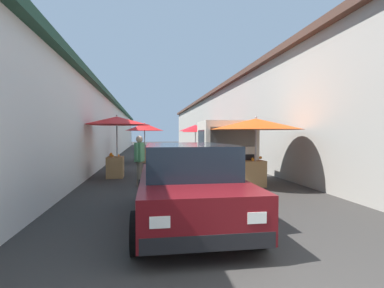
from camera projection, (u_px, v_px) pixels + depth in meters
The scene contains 11 objects.
ground at pixel (172, 164), 15.57m from camera, with size 90.00×90.00×0.00m, color #33302D.
building_left_whitewash at pixel (50, 129), 16.59m from camera, with size 49.80×7.50×3.85m.
building_right_concrete at pixel (273, 123), 18.84m from camera, with size 49.80×7.50×4.81m.
fruit_stall_far_right at pixel (255, 132), 8.73m from camera, with size 2.85×2.85×2.20m.
fruit_stall_far_left at pixel (145, 132), 16.25m from camera, with size 2.19×2.19×2.34m.
fruit_stall_mid_lane at pixel (117, 128), 10.59m from camera, with size 2.47×2.47×2.38m.
fruit_stall_near_left at pixel (196, 131), 19.71m from camera, with size 2.36×2.36×2.36m.
fruit_stall_near_right at pixel (202, 133), 15.02m from camera, with size 2.20×2.20×2.25m.
hatchback_car at pixel (188, 182), 5.27m from camera, with size 3.94×1.97×1.45m.
delivery_truck at pixel (221, 151), 10.27m from camera, with size 4.93×1.99×2.08m.
vendor_by_crates at pixel (139, 157), 8.80m from camera, with size 0.62×0.31×1.59m.
Camera 1 is at (-2.00, 1.40, 1.65)m, focal length 26.29 mm.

